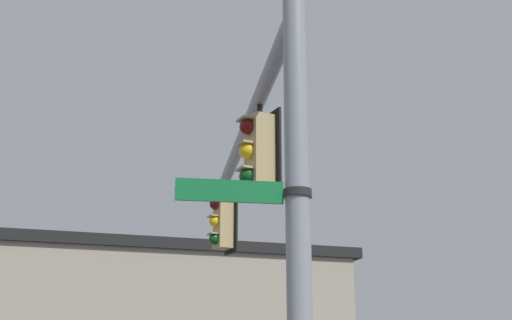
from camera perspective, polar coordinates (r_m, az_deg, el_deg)
name	(u,v)px	position (r m, az deg, el deg)	size (l,w,h in m)	color
signal_pole	(298,243)	(6.58, 3.57, -6.94)	(0.24, 0.24, 6.46)	gray
mast_arm	(245,133)	(10.79, -0.92, 2.31)	(0.20, 0.20, 7.49)	gray
traffic_light_nearest_pole	(258,153)	(9.17, 0.20, 0.63)	(0.54, 0.49, 1.31)	black
traffic_light_mid_inner	(222,222)	(13.47, -2.83, -5.21)	(0.54, 0.49, 1.31)	black
street_name_sign	(262,192)	(6.62, 0.50, -2.73)	(0.54, 1.28, 0.22)	#147238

